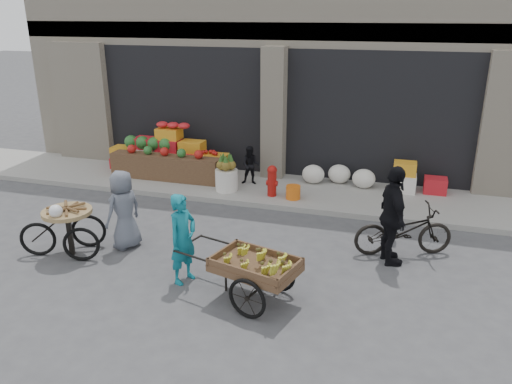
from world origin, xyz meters
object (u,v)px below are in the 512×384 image
(fire_hydrant, at_px, (272,180))
(tricycle_cart, at_px, (68,225))
(pineapple_bin, at_px, (227,180))
(cyclist, at_px, (393,216))
(orange_bucket, at_px, (293,192))
(vendor_woman, at_px, (183,239))
(vendor_grey, at_px, (124,210))
(banana_cart, at_px, (253,262))
(bicycle, at_px, (403,230))
(seated_person, at_px, (251,165))

(fire_hydrant, xyz_separation_m, tricycle_cart, (-2.70, -3.57, 0.06))
(pineapple_bin, bearing_deg, tricycle_cart, -113.79)
(cyclist, bearing_deg, orange_bucket, 24.36)
(fire_hydrant, height_order, vendor_woman, vendor_woman)
(orange_bucket, height_order, vendor_woman, vendor_woman)
(tricycle_cart, xyz_separation_m, vendor_grey, (0.78, 0.54, 0.16))
(tricycle_cart, bearing_deg, fire_hydrant, 31.13)
(tricycle_cart, bearing_deg, pineapple_bin, 44.38)
(vendor_woman, bearing_deg, orange_bucket, 4.70)
(banana_cart, relative_size, bicycle, 1.27)
(bicycle, bearing_deg, seated_person, 34.83)
(vendor_woman, xyz_separation_m, bicycle, (3.28, 1.95, -0.28))
(seated_person, height_order, vendor_grey, vendor_grey)
(tricycle_cart, relative_size, bicycle, 0.84)
(orange_bucket, height_order, banana_cart, banana_cart)
(tricycle_cart, bearing_deg, vendor_woman, -28.51)
(pineapple_bin, xyz_separation_m, bicycle, (3.97, -1.94, 0.08))
(fire_hydrant, distance_m, cyclist, 3.54)
(orange_bucket, distance_m, tricycle_cart, 4.77)
(seated_person, relative_size, vendor_grey, 0.64)
(fire_hydrant, distance_m, banana_cart, 4.16)
(pineapple_bin, relative_size, seated_person, 0.56)
(tricycle_cart, bearing_deg, banana_cart, -30.11)
(orange_bucket, height_order, tricycle_cart, tricycle_cart)
(pineapple_bin, relative_size, vendor_grey, 0.36)
(pineapple_bin, distance_m, fire_hydrant, 1.11)
(tricycle_cart, bearing_deg, cyclist, -8.39)
(seated_person, distance_m, cyclist, 4.48)
(vendor_woman, height_order, vendor_grey, vendor_woman)
(pineapple_bin, distance_m, orange_bucket, 1.61)
(orange_bucket, relative_size, seated_person, 0.34)
(vendor_grey, bearing_deg, orange_bucket, 162.74)
(pineapple_bin, relative_size, cyclist, 0.30)
(vendor_woman, distance_m, bicycle, 3.82)
(orange_bucket, height_order, vendor_grey, vendor_grey)
(pineapple_bin, xyz_separation_m, vendor_grey, (-0.82, -3.08, 0.35))
(vendor_grey, xyz_separation_m, bicycle, (4.79, 1.14, -0.27))
(pineapple_bin, xyz_separation_m, tricycle_cart, (-1.60, -3.62, 0.20))
(fire_hydrant, distance_m, vendor_grey, 3.59)
(vendor_grey, bearing_deg, fire_hydrant, 169.46)
(fire_hydrant, xyz_separation_m, vendor_woman, (-0.40, -3.84, 0.23))
(banana_cart, xyz_separation_m, tricycle_cart, (-3.50, 0.51, -0.06))
(bicycle, bearing_deg, orange_bucket, 32.44)
(banana_cart, height_order, bicycle, bicycle)
(bicycle, bearing_deg, fire_hydrant, 36.89)
(pineapple_bin, height_order, seated_person, seated_person)
(pineapple_bin, xyz_separation_m, vendor_woman, (0.70, -3.89, 0.36))
(vendor_woman, relative_size, tricycle_cart, 1.01)
(pineapple_bin, xyz_separation_m, banana_cart, (1.90, -4.13, 0.25))
(orange_bucket, xyz_separation_m, banana_cart, (0.30, -4.03, 0.35))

